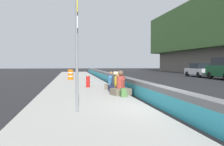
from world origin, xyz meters
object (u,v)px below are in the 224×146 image
object	(u,v)px
construction_barrel	(71,75)
parked_car_midline	(199,70)
seated_person_far	(111,83)
backpack	(123,93)
seated_person_rear	(115,84)
route_sign_post	(77,46)
seated_person_foreground	(121,87)
fire_hydrant	(88,80)
seated_person_middle	(118,86)

from	to	relation	value
construction_barrel	parked_car_midline	world-z (taller)	parked_car_midline
seated_person_far	backpack	distance (m)	3.85
seated_person_far	seated_person_rear	bearing A→B (deg)	-174.40
route_sign_post	seated_person_foreground	bearing A→B (deg)	-27.01
route_sign_post	parked_car_midline	xyz separation A→B (m)	(22.29, -15.36, -1.35)
seated_person_foreground	parked_car_midline	size ratio (longest dim) A/B	0.26
seated_person_foreground	parked_car_midline	world-z (taller)	parked_car_midline
seated_person_foreground	construction_barrel	size ratio (longest dim) A/B	1.25
fire_hydrant	route_sign_post	bearing A→B (deg)	174.15
parked_car_midline	route_sign_post	bearing A→B (deg)	145.43
fire_hydrant	seated_person_middle	bearing A→B (deg)	-157.59
route_sign_post	seated_person_foreground	xyz separation A→B (m)	(4.32, -2.20, -1.70)
backpack	seated_person_middle	bearing A→B (deg)	-2.27
fire_hydrant	construction_barrel	xyz separation A→B (m)	(8.19, 1.11, 0.03)
backpack	parked_car_midline	world-z (taller)	parked_car_midline
seated_person_middle	fire_hydrant	bearing A→B (deg)	22.41
backpack	construction_barrel	distance (m)	13.56
seated_person_foreground	seated_person_far	distance (m)	3.07
seated_person_rear	seated_person_far	xyz separation A→B (m)	(0.93, 0.09, -0.01)
seated_person_foreground	backpack	size ratio (longest dim) A/B	2.97
fire_hydrant	seated_person_rear	world-z (taller)	seated_person_rear
backpack	construction_barrel	bearing A→B (deg)	10.25
route_sign_post	parked_car_midline	bearing A→B (deg)	-34.57
seated_person_middle	backpack	world-z (taller)	seated_person_middle
seated_person_foreground	parked_car_midline	distance (m)	22.28
seated_person_foreground	seated_person_far	size ratio (longest dim) A/B	1.13
construction_barrel	parked_car_midline	distance (m)	16.50
fire_hydrant	parked_car_midline	bearing A→B (deg)	-46.77
seated_person_rear	construction_barrel	world-z (taller)	seated_person_rear
seated_person_far	parked_car_midline	xyz separation A→B (m)	(14.90, -13.17, 0.39)
seated_person_rear	backpack	bearing A→B (deg)	178.02
route_sign_post	seated_person_foreground	size ratio (longest dim) A/B	3.03
fire_hydrant	seated_person_far	size ratio (longest dim) A/B	0.84
seated_person_rear	seated_person_far	world-z (taller)	seated_person_rear
construction_barrel	parked_car_midline	size ratio (longest dim) A/B	0.21
seated_person_far	fire_hydrant	bearing A→B (deg)	45.26
parked_car_midline	seated_person_far	bearing A→B (deg)	138.54
seated_person_middle	backpack	bearing A→B (deg)	177.73
route_sign_post	parked_car_midline	distance (m)	27.11
seated_person_foreground	seated_person_rear	xyz separation A→B (m)	(2.13, -0.09, -0.03)
route_sign_post	seated_person_rear	size ratio (longest dim) A/B	3.31
route_sign_post	parked_car_midline	world-z (taller)	route_sign_post
construction_barrel	parked_car_midline	xyz separation A→B (m)	(5.41, -15.59, 0.24)
seated_person_far	parked_car_midline	size ratio (longest dim) A/B	0.23
seated_person_middle	parked_car_midline	xyz separation A→B (m)	(16.93, -13.10, 0.38)
seated_person_foreground	seated_person_middle	bearing A→B (deg)	-3.11
construction_barrel	seated_person_middle	bearing A→B (deg)	-167.83
seated_person_foreground	backpack	xyz separation A→B (m)	(-0.78, 0.02, -0.18)
route_sign_post	construction_barrel	distance (m)	16.95
fire_hydrant	seated_person_middle	world-z (taller)	seated_person_middle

